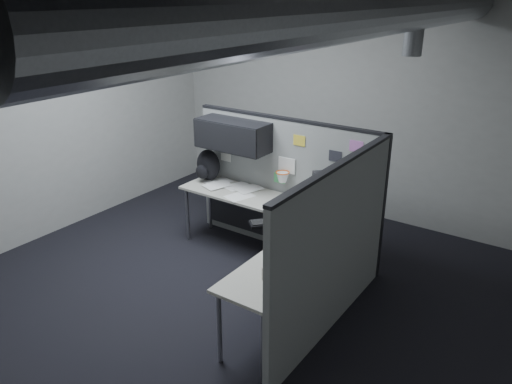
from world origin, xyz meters
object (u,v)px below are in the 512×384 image
Objects in this scene: desk at (274,223)px; monitor at (336,196)px; keyboard at (272,222)px; backpack at (208,166)px; phone at (290,257)px.

monitor is (0.58, 0.28, 0.36)m from desk.
monitor is at bearing 25.62° from desk.
keyboard is at bearing -132.54° from monitor.
keyboard is at bearing -6.26° from backpack.
monitor reaches higher than desk.
desk is 3.99× the size of monitor.
phone reaches higher than desk.
phone is at bearing -85.99° from monitor.
phone is (0.54, -0.54, 0.02)m from keyboard.
desk is 1.03m from phone.
backpack is (-1.24, 0.38, 0.31)m from desk.
backpack is at bearing 175.95° from monitor.
desk is 0.30m from keyboard.
backpack is (-1.36, 0.62, 0.17)m from keyboard.
backpack is (-1.82, 0.11, -0.05)m from monitor.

